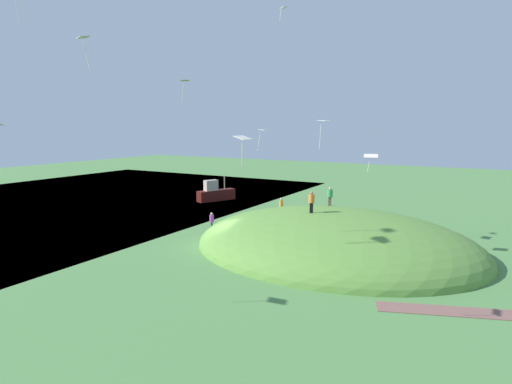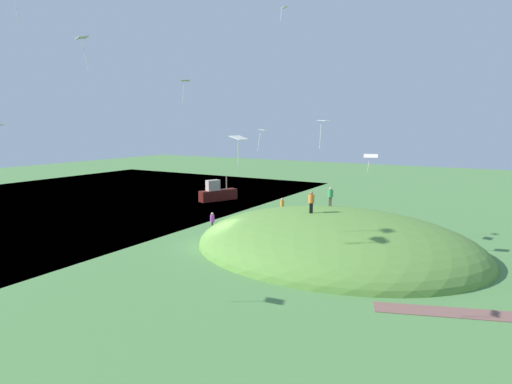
{
  "view_description": "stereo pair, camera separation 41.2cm",
  "coord_description": "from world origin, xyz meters",
  "px_view_note": "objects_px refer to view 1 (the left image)",
  "views": [
    {
      "loc": [
        18.8,
        -26.82,
        9.45
      ],
      "look_at": [
        2.23,
        2.29,
        4.23
      ],
      "focal_mm": 29.68,
      "sensor_mm": 36.0,
      "label": 1
    },
    {
      "loc": [
        19.15,
        -26.61,
        9.45
      ],
      "look_at": [
        2.23,
        2.29,
        4.23
      ],
      "focal_mm": 29.68,
      "sensor_mm": 36.0,
      "label": 2
    }
  ],
  "objects_px": {
    "person_walking_path": "(281,204)",
    "boat_on_lake": "(215,193)",
    "kite_4": "(185,81)",
    "kite_11": "(371,156)",
    "kite_8": "(243,139)",
    "kite_0": "(262,132)",
    "person_with_child": "(212,219)",
    "kite_5": "(324,122)",
    "person_watching_kites": "(330,194)",
    "person_near_shore": "(312,200)",
    "kite_7": "(84,39)",
    "kite_6": "(284,8)"
  },
  "relations": [
    {
      "from": "kite_0",
      "to": "kite_8",
      "type": "height_order",
      "value": "kite_0"
    },
    {
      "from": "boat_on_lake",
      "to": "person_watching_kites",
      "type": "distance_m",
      "value": 21.29
    },
    {
      "from": "kite_4",
      "to": "kite_6",
      "type": "relative_size",
      "value": 1.57
    },
    {
      "from": "person_watching_kites",
      "to": "kite_11",
      "type": "relative_size",
      "value": 1.23
    },
    {
      "from": "boat_on_lake",
      "to": "kite_8",
      "type": "bearing_deg",
      "value": 60.81
    },
    {
      "from": "person_watching_kites",
      "to": "kite_7",
      "type": "bearing_deg",
      "value": 49.34
    },
    {
      "from": "kite_4",
      "to": "kite_11",
      "type": "height_order",
      "value": "kite_4"
    },
    {
      "from": "kite_4",
      "to": "kite_8",
      "type": "distance_m",
      "value": 19.13
    },
    {
      "from": "boat_on_lake",
      "to": "person_watching_kites",
      "type": "relative_size",
      "value": 3.19
    },
    {
      "from": "person_with_child",
      "to": "kite_5",
      "type": "distance_m",
      "value": 13.35
    },
    {
      "from": "person_near_shore",
      "to": "kite_7",
      "type": "xyz_separation_m",
      "value": [
        -8.35,
        -13.18,
        10.28
      ]
    },
    {
      "from": "person_with_child",
      "to": "kite_5",
      "type": "bearing_deg",
      "value": 72.19
    },
    {
      "from": "kite_0",
      "to": "kite_4",
      "type": "relative_size",
      "value": 0.91
    },
    {
      "from": "person_walking_path",
      "to": "kite_7",
      "type": "height_order",
      "value": "kite_7"
    },
    {
      "from": "person_walking_path",
      "to": "kite_7",
      "type": "xyz_separation_m",
      "value": [
        -2.15,
        -20.55,
        12.42
      ]
    },
    {
      "from": "person_near_shore",
      "to": "kite_11",
      "type": "distance_m",
      "value": 5.4
    },
    {
      "from": "person_near_shore",
      "to": "kite_11",
      "type": "height_order",
      "value": "kite_11"
    },
    {
      "from": "person_walking_path",
      "to": "kite_6",
      "type": "relative_size",
      "value": 1.49
    },
    {
      "from": "boat_on_lake",
      "to": "kite_6",
      "type": "xyz_separation_m",
      "value": [
        14.19,
        -9.6,
        18.48
      ]
    },
    {
      "from": "person_walking_path",
      "to": "person_watching_kites",
      "type": "bearing_deg",
      "value": -152.31
    },
    {
      "from": "person_walking_path",
      "to": "person_watching_kites",
      "type": "height_order",
      "value": "person_watching_kites"
    },
    {
      "from": "kite_4",
      "to": "kite_11",
      "type": "bearing_deg",
      "value": 6.12
    },
    {
      "from": "person_walking_path",
      "to": "kite_0",
      "type": "height_order",
      "value": "kite_0"
    },
    {
      "from": "person_with_child",
      "to": "kite_6",
      "type": "height_order",
      "value": "kite_6"
    },
    {
      "from": "kite_6",
      "to": "kite_4",
      "type": "bearing_deg",
      "value": -142.4
    },
    {
      "from": "kite_7",
      "to": "kite_4",
      "type": "bearing_deg",
      "value": 104.21
    },
    {
      "from": "person_near_shore",
      "to": "person_watching_kites",
      "type": "height_order",
      "value": "person_near_shore"
    },
    {
      "from": "kite_5",
      "to": "kite_6",
      "type": "xyz_separation_m",
      "value": [
        -4.73,
        2.24,
        9.66
      ]
    },
    {
      "from": "person_with_child",
      "to": "kite_11",
      "type": "height_order",
      "value": "kite_11"
    },
    {
      "from": "kite_8",
      "to": "kite_4",
      "type": "bearing_deg",
      "value": 136.77
    },
    {
      "from": "kite_0",
      "to": "kite_11",
      "type": "xyz_separation_m",
      "value": [
        8.51,
        0.96,
        -1.74
      ]
    },
    {
      "from": "boat_on_lake",
      "to": "kite_0",
      "type": "height_order",
      "value": "kite_0"
    },
    {
      "from": "person_walking_path",
      "to": "boat_on_lake",
      "type": "bearing_deg",
      "value": 24.05
    },
    {
      "from": "person_with_child",
      "to": "person_watching_kites",
      "type": "relative_size",
      "value": 1.05
    },
    {
      "from": "kite_5",
      "to": "person_watching_kites",
      "type": "bearing_deg",
      "value": 93.15
    },
    {
      "from": "kite_8",
      "to": "kite_6",
      "type": "bearing_deg",
      "value": 110.79
    },
    {
      "from": "boat_on_lake",
      "to": "kite_0",
      "type": "xyz_separation_m",
      "value": [
        14.55,
        -14.09,
        8.08
      ]
    },
    {
      "from": "person_near_shore",
      "to": "kite_4",
      "type": "xyz_separation_m",
      "value": [
        -11.54,
        -0.56,
        9.3
      ]
    },
    {
      "from": "person_near_shore",
      "to": "person_walking_path",
      "type": "relative_size",
      "value": 0.93
    },
    {
      "from": "kite_8",
      "to": "boat_on_lake",
      "type": "bearing_deg",
      "value": 127.32
    },
    {
      "from": "kite_0",
      "to": "kite_7",
      "type": "relative_size",
      "value": 0.9
    },
    {
      "from": "kite_4",
      "to": "kite_5",
      "type": "height_order",
      "value": "kite_4"
    },
    {
      "from": "kite_0",
      "to": "kite_8",
      "type": "xyz_separation_m",
      "value": [
        6.46,
        -13.47,
        -0.15
      ]
    },
    {
      "from": "person_near_shore",
      "to": "kite_5",
      "type": "distance_m",
      "value": 6.32
    },
    {
      "from": "person_near_shore",
      "to": "person_watching_kites",
      "type": "relative_size",
      "value": 1.03
    },
    {
      "from": "person_walking_path",
      "to": "kite_8",
      "type": "height_order",
      "value": "kite_8"
    },
    {
      "from": "person_watching_kites",
      "to": "kite_6",
      "type": "bearing_deg",
      "value": -16.2
    },
    {
      "from": "kite_7",
      "to": "person_with_child",
      "type": "bearing_deg",
      "value": 97.04
    },
    {
      "from": "kite_4",
      "to": "kite_11",
      "type": "relative_size",
      "value": 1.44
    },
    {
      "from": "boat_on_lake",
      "to": "kite_7",
      "type": "xyz_separation_m",
      "value": [
        10.63,
        -27.42,
        13.26
      ]
    }
  ]
}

